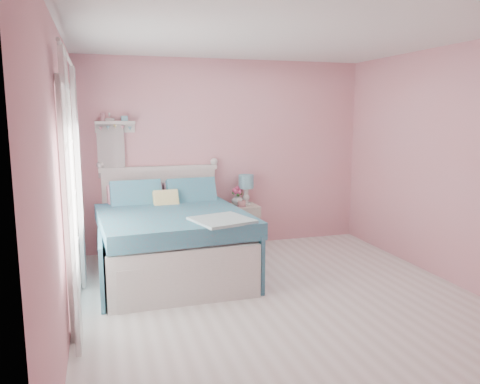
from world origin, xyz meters
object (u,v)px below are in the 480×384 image
nightstand (242,226)px  table_lamp (246,184)px  teacup (242,204)px  vase (237,199)px  bed (171,240)px

nightstand → table_lamp: table_lamp is taller
table_lamp → teacup: size_ratio=3.76×
vase → teacup: size_ratio=1.54×
table_lamp → teacup: (-0.11, -0.16, -0.25)m
table_lamp → nightstand: bearing=-143.1°
teacup → nightstand: bearing=68.7°
nightstand → table_lamp: (0.07, 0.05, 0.59)m
nightstand → vase: 0.39m
bed → table_lamp: bearing=31.5°
bed → vase: bed is taller
nightstand → vase: (-0.07, 0.01, 0.39)m
bed → teacup: bed is taller
table_lamp → vase: table_lamp is taller
nightstand → table_lamp: size_ratio=1.45×
bed → teacup: (1.07, 0.68, 0.25)m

